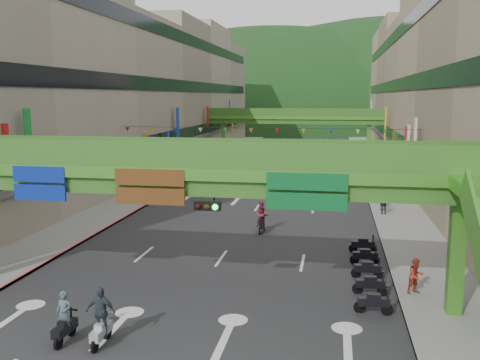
{
  "coord_description": "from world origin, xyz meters",
  "views": [
    {
      "loc": [
        6.04,
        -16.01,
        8.93
      ],
      "look_at": [
        0.0,
        18.0,
        3.5
      ],
      "focal_mm": 40.0,
      "sensor_mm": 36.0,
      "label": 1
    }
  ],
  "objects": [
    {
      "name": "scooter_rider_left",
      "position": [
        -2.07,
        1.0,
        1.13
      ],
      "size": [
        1.1,
        1.6,
        2.22
      ],
      "color": "#9E9FA7",
      "rests_on": "ground"
    },
    {
      "name": "bunting_string",
      "position": [
        0.0,
        30.0,
        5.96
      ],
      "size": [
        26.0,
        0.36,
        0.47
      ],
      "color": "black",
      "rests_on": "ground"
    },
    {
      "name": "scooter_rider_far",
      "position": [
        -3.22,
        42.73,
        1.05
      ],
      "size": [
        0.92,
        1.6,
        2.08
      ],
      "color": "maroon",
      "rests_on": "ground"
    },
    {
      "name": "scooter_rider_mid",
      "position": [
        1.44,
        18.11,
        1.08
      ],
      "size": [
        0.93,
        1.6,
        2.09
      ],
      "color": "black",
      "rests_on": "ground"
    },
    {
      "name": "overpass_near",
      "position": [
        0.93,
        5.38,
        5.21
      ],
      "size": [
        28.0,
        12.27,
        7.1
      ],
      "color": "#4C9E2D",
      "rests_on": "ground"
    },
    {
      "name": "building_row_left",
      "position": [
        -18.93,
        50.0,
        9.46
      ],
      "size": [
        12.8,
        95.0,
        19.0
      ],
      "color": "#9E937F",
      "rests_on": "ground"
    },
    {
      "name": "sidewalk_left",
      "position": [
        -11.0,
        50.0,
        0.07
      ],
      "size": [
        4.0,
        140.0,
        0.15
      ],
      "primitive_type": "cube",
      "color": "gray",
      "rests_on": "ground"
    },
    {
      "name": "pedestrian_blue",
      "position": [
        9.8,
        25.9,
        0.76
      ],
      "size": [
        0.83,
        0.7,
        1.52
      ],
      "primitive_type": "imported",
      "rotation": [
        0.0,
        0.0,
        2.72
      ],
      "color": "#323E5D",
      "rests_on": "ground"
    },
    {
      "name": "car_silver",
      "position": [
        -6.56,
        65.67,
        0.77
      ],
      "size": [
        1.81,
        4.72,
        1.53
      ],
      "primitive_type": "imported",
      "rotation": [
        0.0,
        0.0,
        0.04
      ],
      "color": "#B0B0B8",
      "rests_on": "ground"
    },
    {
      "name": "car_yellow",
      "position": [
        0.49,
        69.88,
        0.71
      ],
      "size": [
        2.25,
        4.35,
        1.42
      ],
      "primitive_type": "imported",
      "rotation": [
        0.0,
        0.0,
        -0.15
      ],
      "color": "#EEB207",
      "rests_on": "ground"
    },
    {
      "name": "pedestrian_red",
      "position": [
        9.8,
        8.0,
        0.81
      ],
      "size": [
        0.99,
        0.93,
        1.62
      ],
      "primitive_type": "imported",
      "rotation": [
        0.0,
        0.0,
        0.54
      ],
      "color": "#9D301D",
      "rests_on": "ground"
    },
    {
      "name": "curb_right",
      "position": [
        9.1,
        50.0,
        0.09
      ],
      "size": [
        0.2,
        140.0,
        0.18
      ],
      "primitive_type": "cube",
      "color": "gray",
      "rests_on": "ground"
    },
    {
      "name": "parked_scooter_row",
      "position": [
        7.8,
        10.0,
        0.52
      ],
      "size": [
        1.6,
        9.35,
        1.08
      ],
      "color": "black",
      "rests_on": "ground"
    },
    {
      "name": "overpass_far",
      "position": [
        0.0,
        65.0,
        5.4
      ],
      "size": [
        28.0,
        2.2,
        7.1
      ],
      "color": "#4C9E2D",
      "rests_on": "ground"
    },
    {
      "name": "sidewalk_right",
      "position": [
        11.0,
        50.0,
        0.07
      ],
      "size": [
        4.0,
        140.0,
        0.15
      ],
      "primitive_type": "cube",
      "color": "gray",
      "rests_on": "ground"
    },
    {
      "name": "road_slab",
      "position": [
        0.0,
        50.0,
        0.01
      ],
      "size": [
        18.0,
        140.0,
        0.02
      ],
      "primitive_type": "cube",
      "color": "#28282B",
      "rests_on": "ground"
    },
    {
      "name": "pedestrian_dark",
      "position": [
        9.8,
        24.66,
        0.78
      ],
      "size": [
        0.92,
        0.4,
        1.56
      ],
      "primitive_type": "imported",
      "rotation": [
        0.0,
        0.0,
        -0.02
      ],
      "color": "black",
      "rests_on": "ground"
    },
    {
      "name": "hill_right",
      "position": [
        25.0,
        180.0,
        0.0
      ],
      "size": [
        208.0,
        176.0,
        128.0
      ],
      "primitive_type": "ellipsoid",
      "color": "#1C4419",
      "rests_on": "ground"
    },
    {
      "name": "scooter_rider_near",
      "position": [
        -3.48,
        1.0,
        0.9
      ],
      "size": [
        0.6,
        1.6,
        1.95
      ],
      "color": "black",
      "rests_on": "ground"
    },
    {
      "name": "hill_left",
      "position": [
        -15.0,
        160.0,
        0.0
      ],
      "size": [
        168.0,
        140.0,
        112.0
      ],
      "primitive_type": "ellipsoid",
      "color": "#1C4419",
      "rests_on": "ground"
    },
    {
      "name": "building_row_right",
      "position": [
        18.93,
        50.0,
        9.46
      ],
      "size": [
        12.8,
        95.0,
        19.0
      ],
      "color": "gray",
      "rests_on": "ground"
    },
    {
      "name": "curb_left",
      "position": [
        -9.1,
        50.0,
        0.09
      ],
      "size": [
        0.2,
        140.0,
        0.18
      ],
      "primitive_type": "cube",
      "color": "#CC5959",
      "rests_on": "ground"
    }
  ]
}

